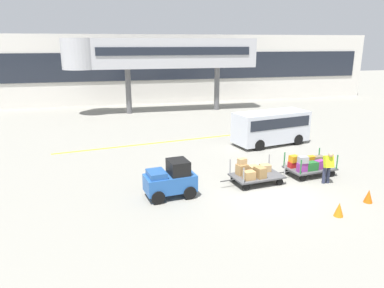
{
  "coord_description": "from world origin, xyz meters",
  "views": [
    {
      "loc": [
        -6.67,
        -13.26,
        6.32
      ],
      "look_at": [
        -2.69,
        3.35,
        1.5
      ],
      "focal_mm": 33.84,
      "sensor_mm": 36.0,
      "label": 1
    }
  ],
  "objects_px": {
    "baggage_cart_middle": "(308,165)",
    "safety_cone_near": "(339,209)",
    "baggage_tug": "(171,180)",
    "shuttle_van": "(271,125)",
    "safety_cone_far": "(369,196)",
    "baggage_handler": "(328,166)",
    "baggage_cart_lead": "(254,173)"
  },
  "relations": [
    {
      "from": "baggage_cart_lead",
      "to": "safety_cone_far",
      "type": "bearing_deg",
      "value": -39.15
    },
    {
      "from": "baggage_cart_middle",
      "to": "safety_cone_far",
      "type": "height_order",
      "value": "baggage_cart_middle"
    },
    {
      "from": "baggage_cart_lead",
      "to": "safety_cone_far",
      "type": "distance_m",
      "value": 4.8
    },
    {
      "from": "baggage_cart_middle",
      "to": "safety_cone_near",
      "type": "height_order",
      "value": "baggage_cart_middle"
    },
    {
      "from": "baggage_handler",
      "to": "baggage_tug",
      "type": "bearing_deg",
      "value": 178.03
    },
    {
      "from": "baggage_tug",
      "to": "shuttle_van",
      "type": "distance_m",
      "value": 10.11
    },
    {
      "from": "baggage_cart_middle",
      "to": "safety_cone_far",
      "type": "xyz_separation_m",
      "value": [
        0.72,
        -3.41,
        -0.26
      ]
    },
    {
      "from": "baggage_cart_lead",
      "to": "safety_cone_near",
      "type": "height_order",
      "value": "baggage_cart_lead"
    },
    {
      "from": "baggage_tug",
      "to": "shuttle_van",
      "type": "relative_size",
      "value": 0.44
    },
    {
      "from": "baggage_cart_middle",
      "to": "shuttle_van",
      "type": "xyz_separation_m",
      "value": [
        0.65,
        5.63,
        0.7
      ]
    },
    {
      "from": "baggage_handler",
      "to": "baggage_cart_middle",
      "type": "bearing_deg",
      "value": 101.43
    },
    {
      "from": "baggage_tug",
      "to": "safety_cone_near",
      "type": "xyz_separation_m",
      "value": [
        5.81,
        -3.25,
        -0.48
      ]
    },
    {
      "from": "safety_cone_far",
      "to": "safety_cone_near",
      "type": "bearing_deg",
      "value": -157.59
    },
    {
      "from": "safety_cone_far",
      "to": "baggage_cart_lead",
      "type": "bearing_deg",
      "value": 140.85
    },
    {
      "from": "baggage_handler",
      "to": "safety_cone_far",
      "type": "bearing_deg",
      "value": -77.72
    },
    {
      "from": "baggage_tug",
      "to": "safety_cone_far",
      "type": "bearing_deg",
      "value": -17.63
    },
    {
      "from": "baggage_cart_middle",
      "to": "safety_cone_near",
      "type": "bearing_deg",
      "value": -105.86
    },
    {
      "from": "baggage_tug",
      "to": "safety_cone_near",
      "type": "height_order",
      "value": "baggage_tug"
    },
    {
      "from": "baggage_tug",
      "to": "safety_cone_far",
      "type": "height_order",
      "value": "baggage_tug"
    },
    {
      "from": "baggage_cart_middle",
      "to": "safety_cone_near",
      "type": "relative_size",
      "value": 5.58
    },
    {
      "from": "baggage_cart_lead",
      "to": "baggage_handler",
      "type": "distance_m",
      "value": 3.36
    },
    {
      "from": "shuttle_van",
      "to": "safety_cone_far",
      "type": "distance_m",
      "value": 9.1
    },
    {
      "from": "baggage_cart_middle",
      "to": "baggage_handler",
      "type": "bearing_deg",
      "value": -78.57
    },
    {
      "from": "baggage_cart_middle",
      "to": "safety_cone_far",
      "type": "relative_size",
      "value": 5.58
    },
    {
      "from": "safety_cone_near",
      "to": "baggage_cart_lead",
      "type": "bearing_deg",
      "value": 115.24
    },
    {
      "from": "baggage_tug",
      "to": "baggage_handler",
      "type": "bearing_deg",
      "value": -1.97
    },
    {
      "from": "safety_cone_near",
      "to": "baggage_tug",
      "type": "bearing_deg",
      "value": 150.8
    },
    {
      "from": "baggage_handler",
      "to": "shuttle_van",
      "type": "bearing_deg",
      "value": 86.64
    },
    {
      "from": "baggage_cart_middle",
      "to": "shuttle_van",
      "type": "distance_m",
      "value": 5.71
    },
    {
      "from": "safety_cone_far",
      "to": "baggage_tug",
      "type": "bearing_deg",
      "value": 162.37
    },
    {
      "from": "baggage_tug",
      "to": "baggage_cart_middle",
      "type": "height_order",
      "value": "baggage_tug"
    },
    {
      "from": "shuttle_van",
      "to": "baggage_cart_middle",
      "type": "bearing_deg",
      "value": -96.54
    }
  ]
}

